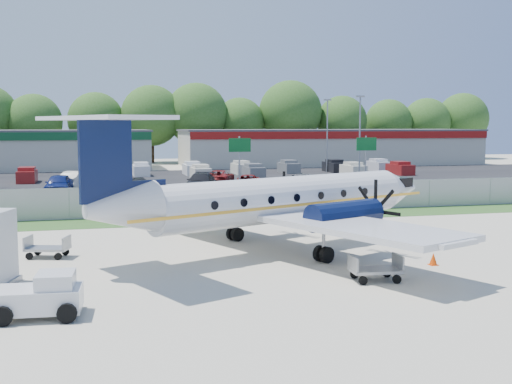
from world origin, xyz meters
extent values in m
plane|color=beige|center=(0.00, 0.00, 0.00)|extent=(170.00, 170.00, 0.00)
cube|color=#2D561E|center=(0.00, 12.00, 0.01)|extent=(170.00, 4.00, 0.02)
cube|color=black|center=(0.00, 19.00, 0.01)|extent=(170.00, 8.00, 0.02)
cube|color=black|center=(0.00, 40.00, 0.01)|extent=(170.00, 32.00, 0.02)
cube|color=gray|center=(0.00, 14.00, 1.00)|extent=(120.00, 0.02, 1.90)
cube|color=gray|center=(0.00, 14.00, 1.98)|extent=(120.00, 0.06, 0.06)
cube|color=gray|center=(0.00, 14.00, 0.05)|extent=(120.00, 0.06, 0.06)
cube|color=#BBB8A9|center=(26.00, 62.00, 2.50)|extent=(44.00, 12.00, 5.00)
cube|color=#474749|center=(26.00, 62.00, 5.12)|extent=(44.40, 12.40, 0.24)
cube|color=maroon|center=(26.00, 55.90, 4.50)|extent=(44.00, 0.20, 1.00)
cylinder|color=gray|center=(-8.00, 23.00, 2.50)|extent=(0.14, 0.14, 5.00)
cube|color=#0C5923|center=(-8.00, 22.85, 4.30)|extent=(1.80, 0.08, 1.10)
cylinder|color=gray|center=(3.00, 23.00, 2.50)|extent=(0.14, 0.14, 5.00)
cube|color=#0C5923|center=(3.00, 22.85, 4.30)|extent=(1.80, 0.08, 1.10)
cylinder|color=gray|center=(14.00, 23.00, 2.50)|extent=(0.14, 0.14, 5.00)
cube|color=#0C5923|center=(14.00, 22.85, 4.30)|extent=(1.80, 0.08, 1.10)
cylinder|color=gray|center=(20.00, 38.00, 4.50)|extent=(0.18, 0.18, 9.00)
cube|color=gray|center=(20.00, 38.00, 9.00)|extent=(0.90, 0.35, 0.18)
cylinder|color=gray|center=(20.00, 48.00, 4.50)|extent=(0.18, 0.18, 9.00)
cube|color=gray|center=(20.00, 48.00, 9.00)|extent=(0.90, 0.35, 0.18)
cylinder|color=silver|center=(0.25, 1.48, 2.41)|extent=(13.74, 7.51, 2.13)
cone|color=silver|center=(7.83, 4.74, 2.41)|extent=(3.11, 2.94, 2.13)
cone|color=silver|center=(-7.54, -1.87, 2.64)|extent=(3.53, 3.11, 2.13)
cube|color=black|center=(7.62, 4.65, 2.81)|extent=(1.51, 1.74, 0.51)
cube|color=silver|center=(-0.27, 1.26, 1.80)|extent=(11.11, 19.58, 0.25)
cylinder|color=black|center=(2.15, -1.24, 1.97)|extent=(4.00, 2.64, 1.24)
cylinder|color=black|center=(-0.42, 4.74, 1.97)|extent=(4.00, 2.64, 1.24)
cube|color=black|center=(-8.06, -2.09, 4.55)|extent=(2.04, 1.03, 3.26)
cube|color=silver|center=(-8.16, -2.13, 6.18)|extent=(5.23, 7.46, 0.16)
cylinder|color=gray|center=(5.61, 3.79, 0.73)|extent=(0.13, 0.13, 1.46)
cylinder|color=black|center=(5.61, 3.79, 0.31)|extent=(0.66, 0.43, 0.63)
cylinder|color=black|center=(1.02, -1.73, 0.36)|extent=(0.84, 0.70, 0.72)
cylinder|color=black|center=(-1.56, 4.25, 0.36)|extent=(0.84, 0.70, 0.72)
cube|color=silver|center=(-10.27, -6.98, 0.56)|extent=(2.66, 1.73, 0.71)
cube|color=silver|center=(-9.76, -7.02, 1.12)|extent=(1.22, 1.41, 0.51)
cube|color=black|center=(-9.31, -7.05, 1.14)|extent=(0.27, 1.13, 0.41)
cylinder|color=black|center=(-11.25, -7.70, 0.31)|extent=(0.63, 0.27, 0.61)
cylinder|color=black|center=(-11.12, -6.11, 0.31)|extent=(0.63, 0.27, 0.61)
cylinder|color=black|center=(-9.42, -7.84, 0.31)|extent=(0.63, 0.27, 0.61)
cylinder|color=black|center=(-9.29, -6.26, 0.31)|extent=(0.63, 0.27, 0.61)
cube|color=gray|center=(-10.59, 2.29, 0.41)|extent=(2.07, 1.57, 0.11)
cube|color=gray|center=(-11.42, 2.53, 0.69)|extent=(0.38, 1.08, 0.55)
cube|color=gray|center=(-9.75, 2.04, 0.69)|extent=(0.38, 1.08, 0.55)
cylinder|color=black|center=(-11.35, 1.98, 0.16)|extent=(0.35, 0.20, 0.33)
cylinder|color=black|center=(-11.06, 2.95, 0.16)|extent=(0.35, 0.20, 0.33)
cylinder|color=black|center=(-10.12, 1.62, 0.16)|extent=(0.35, 0.20, 0.33)
cylinder|color=black|center=(-9.83, 2.59, 0.16)|extent=(0.35, 0.20, 0.33)
cube|color=gray|center=(1.76, -5.36, 0.42)|extent=(1.98, 1.30, 0.11)
cube|color=gray|center=(0.87, -5.28, 0.71)|extent=(0.18, 1.13, 0.57)
cube|color=gray|center=(2.65, -5.44, 0.71)|extent=(0.18, 1.13, 0.57)
cylinder|color=black|center=(1.05, -5.82, 0.17)|extent=(0.35, 0.14, 0.34)
cylinder|color=black|center=(1.15, -4.79, 0.17)|extent=(0.35, 0.14, 0.34)
cylinder|color=black|center=(2.37, -5.94, 0.17)|extent=(0.35, 0.14, 0.34)
cylinder|color=black|center=(2.46, -4.91, 0.17)|extent=(0.35, 0.14, 0.34)
cone|color=#DB4006|center=(5.34, -3.40, 0.26)|extent=(0.35, 0.35, 0.52)
cube|color=#DB4006|center=(5.34, -3.40, 0.01)|extent=(0.37, 0.37, 0.03)
cone|color=#DB4006|center=(-6.39, 11.19, 0.25)|extent=(0.33, 0.33, 0.49)
cube|color=#DB4006|center=(-6.39, 11.19, 0.01)|extent=(0.35, 0.35, 0.03)
imported|color=maroon|center=(3.58, 20.39, 0.00)|extent=(4.78, 2.74, 1.53)
imported|color=navy|center=(-11.33, 29.67, 0.00)|extent=(2.51, 5.21, 1.71)
imported|color=black|center=(-4.55, 28.35, 0.00)|extent=(2.40, 4.62, 1.28)
imported|color=black|center=(0.80, 28.87, 0.00)|extent=(4.03, 6.03, 1.62)
imported|color=maroon|center=(5.32, 29.61, 0.00)|extent=(3.46, 5.22, 1.33)
imported|color=#595B5E|center=(10.44, 28.31, 0.00)|extent=(2.81, 5.33, 1.43)
imported|color=beige|center=(-9.89, 34.68, 0.00)|extent=(3.63, 5.22, 1.63)
imported|color=maroon|center=(3.80, 35.30, 0.00)|extent=(4.12, 5.68, 1.44)
camera|label=1|loc=(-8.61, -27.36, 5.92)|focal=45.00mm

